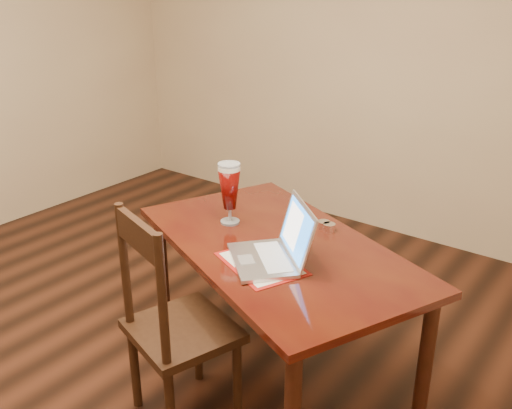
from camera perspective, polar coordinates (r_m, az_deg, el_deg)
The scene contains 4 objects.
ground at distance 3.00m, azimuth -13.77°, elevation -17.30°, with size 5.00×5.00×0.00m, color black.
room_shell at distance 2.34m, azimuth -17.87°, elevation 18.37°, with size 4.51×5.01×2.71m.
dining_table at distance 2.72m, azimuth 1.88°, elevation -5.14°, with size 1.68×1.34×1.01m.
dining_chair at distance 2.51m, azimuth -8.13°, elevation -11.99°, with size 0.53×0.52×1.02m.
Camera 1 is at (1.89, -1.38, 1.88)m, focal length 40.00 mm.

